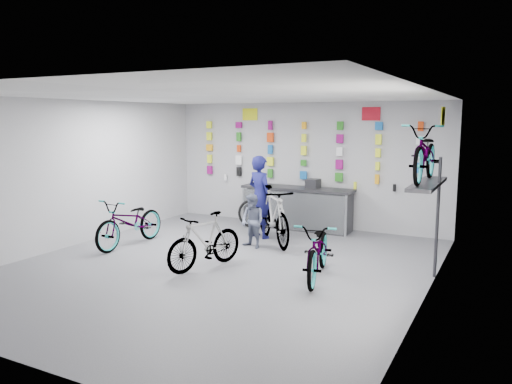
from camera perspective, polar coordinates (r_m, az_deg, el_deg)
The scene contains 21 objects.
floor at distance 8.99m, azimuth -4.23°, elevation -8.53°, with size 8.00×8.00×0.00m, color #4D4D52.
ceiling at distance 8.61m, azimuth -4.45°, elevation 10.94°, with size 8.00×8.00×0.00m, color white.
wall_back at distance 12.24m, azimuth 5.57°, elevation 3.13°, with size 7.00×7.00×0.00m, color #B8B7BA.
wall_front at distance 5.72m, azimuth -25.95°, elevation -3.69°, with size 7.00×7.00×0.00m, color #B8B7BA.
wall_left at distance 10.92m, azimuth -20.17°, elevation 2.02°, with size 8.00×8.00×0.00m, color #B8B7BA.
wall_right at distance 7.47m, azimuth 19.15°, elevation -0.66°, with size 8.00×8.00×0.00m, color #B8B7BA.
counter at distance 11.95m, azimuth 4.68°, elevation -1.89°, with size 2.70×0.66×1.00m.
merch_wall at distance 12.17m, azimuth 5.21°, elevation 4.46°, with size 5.57×0.08×1.56m.
wall_bracket at distance 8.67m, azimuth 19.19°, elevation 0.30°, with size 0.39×1.90×2.00m.
sign_left at distance 12.80m, azimuth -0.70°, elevation 8.87°, with size 0.42×0.02×0.30m, color yellow.
sign_right at distance 11.67m, azimuth 13.02°, elevation 8.70°, with size 0.42×0.02×0.30m, color red.
sign_side at distance 8.58m, azimuth 20.58°, elevation 8.10°, with size 0.02×0.40×0.30m, color yellow.
bike_left at distance 10.61m, azimuth -14.15°, elevation -3.31°, with size 0.67×1.93×1.01m, color gray.
bike_center at distance 8.82m, azimuth -5.86°, elevation -5.58°, with size 0.46×1.63×0.98m, color gray.
bike_right at distance 8.28m, azimuth 7.21°, elevation -6.52°, with size 0.66×1.88×0.99m, color gray.
bike_service at distance 10.47m, azimuth 2.00°, elevation -2.68°, with size 0.57×2.01×1.21m, color gray.
bike_wall at distance 8.62m, azimuth 18.86°, elevation 4.21°, with size 0.63×1.80×0.95m, color gray.
clerk at distance 10.97m, azimuth 0.46°, elevation -0.55°, with size 0.66×0.44×1.82m, color #12134D.
customer at distance 10.13m, azimuth -0.41°, elevation -3.36°, with size 0.54×0.42×1.10m, color slate.
spare_wheel at distance 12.08m, azimuth -0.53°, elevation -2.47°, with size 0.69×0.27×0.68m.
register at distance 11.72m, azimuth 6.54°, elevation 0.96°, with size 0.28×0.30×0.22m, color black.
Camera 1 is at (4.54, -7.31, 2.61)m, focal length 35.00 mm.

